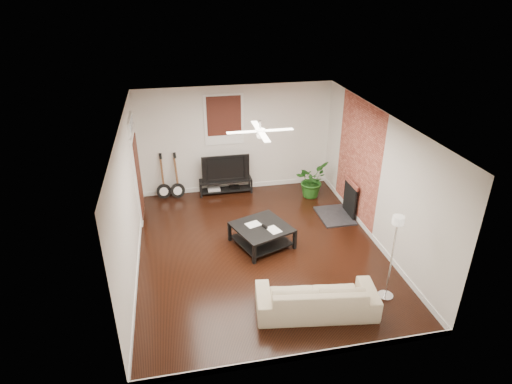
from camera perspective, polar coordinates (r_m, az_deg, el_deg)
room at (r=8.40m, az=0.54°, el=0.33°), size 5.01×6.01×2.81m
brick_accent at (r=10.01m, az=13.43°, el=4.04°), size 0.02×2.20×2.80m
fireplace at (r=10.29m, az=11.42°, el=-0.89°), size 0.80×1.10×0.92m
window_back at (r=10.89m, az=-4.28°, el=9.60°), size 1.00×0.06×1.30m
door_left at (r=10.08m, az=-15.60°, el=3.01°), size 0.08×1.00×2.50m
tv_stand at (r=11.35m, az=-4.05°, el=0.79°), size 1.38×0.37×0.39m
tv at (r=11.14m, az=-4.15°, el=3.38°), size 1.23×0.16×0.71m
coffee_table at (r=9.14m, az=0.76°, el=-5.79°), size 1.38×1.38×0.45m
sofa at (r=7.51m, az=8.06°, el=-13.66°), size 2.12×1.07×0.59m
floor_lamp at (r=7.75m, az=17.65°, el=-8.40°), size 0.31×0.31×1.66m
potted_plant at (r=11.14m, az=7.37°, el=1.62°), size 1.07×1.08×0.91m
guitar_left at (r=11.08m, az=-12.38°, el=1.92°), size 0.40×0.30×1.21m
guitar_right at (r=11.05m, az=-10.57°, el=2.02°), size 0.42×0.33×1.21m
ceiling_fan at (r=7.94m, az=0.58°, el=8.12°), size 1.24×1.24×0.32m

